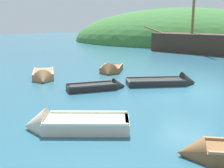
% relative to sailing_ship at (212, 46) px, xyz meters
% --- Properties ---
extents(ground_plane, '(120.00, 120.00, 0.00)m').
position_rel_sailing_ship_xyz_m(ground_plane, '(1.91, -17.84, -0.80)').
color(ground_plane, '#285B70').
extents(shore_hill, '(37.88, 26.02, 11.23)m').
position_rel_sailing_ship_xyz_m(shore_hill, '(-7.89, 15.31, -0.80)').
color(shore_hill, '#387033').
rests_on(shore_hill, ground).
extents(sailing_ship, '(15.45, 7.50, 11.42)m').
position_rel_sailing_ship_xyz_m(sailing_ship, '(0.00, 0.00, 0.00)').
color(sailing_ship, '#38281E').
rests_on(sailing_ship, ground).
extents(rowboat_near_dock, '(3.41, 2.57, 1.14)m').
position_rel_sailing_ship_xyz_m(rowboat_near_dock, '(-0.06, -24.65, -0.68)').
color(rowboat_near_dock, beige).
rests_on(rowboat_near_dock, ground).
extents(rowboat_far, '(3.73, 3.15, 1.17)m').
position_rel_sailing_ship_xyz_m(rowboat_far, '(0.63, -16.95, -0.71)').
color(rowboat_far, black).
rests_on(rowboat_far, ground).
extents(rowboat_center, '(2.22, 3.27, 1.21)m').
position_rel_sailing_ship_xyz_m(rowboat_center, '(-3.90, -15.17, -0.70)').
color(rowboat_center, brown).
rests_on(rowboat_center, ground).
extents(rowboat_outer_right, '(2.65, 2.83, 0.88)m').
position_rel_sailing_ship_xyz_m(rowboat_outer_right, '(-1.97, -19.62, -0.72)').
color(rowboat_outer_right, black).
rests_on(rowboat_outer_right, ground).
extents(rowboat_portside, '(3.18, 3.38, 1.14)m').
position_rel_sailing_ship_xyz_m(rowboat_portside, '(-6.34, -19.00, -0.69)').
color(rowboat_portside, '#9E7047').
rests_on(rowboat_portside, ground).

